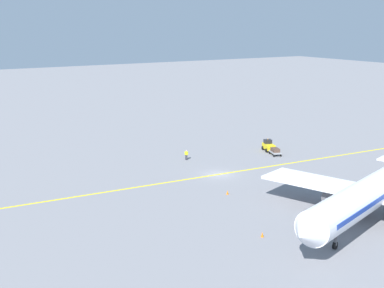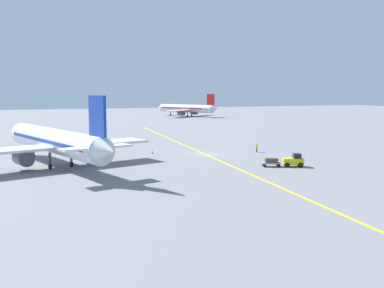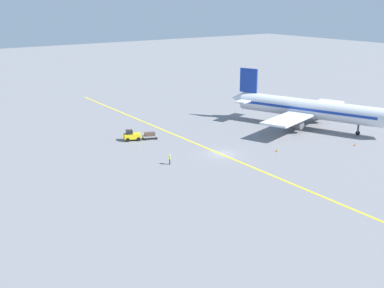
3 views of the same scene
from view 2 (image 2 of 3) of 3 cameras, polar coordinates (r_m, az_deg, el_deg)
ground_plane at (r=78.67m, az=1.71°, el=-1.34°), size 400.00×400.00×0.00m
apron_yellow_centreline at (r=78.66m, az=1.71°, el=-1.33°), size 6.67×119.86×0.01m
airplane_at_gate at (r=68.68m, az=-16.88°, el=0.28°), size 28.19×34.57×10.60m
airplane_distant_taxiing at (r=190.76m, az=-0.65°, el=4.52°), size 23.61×28.20×9.54m
baggage_tug_white at (r=67.83m, az=12.78°, el=-2.06°), size 3.33×2.53×2.11m
baggage_cart_trailing at (r=67.19m, az=10.03°, el=-2.20°), size 2.92×2.18×1.24m
ground_crew_worker at (r=82.37m, az=8.22°, el=-0.39°), size 0.39×0.49×1.68m
traffic_cone_near_nose at (r=82.99m, az=-15.17°, el=-0.95°), size 0.32×0.32×0.55m
traffic_cone_mid_apron at (r=80.16m, az=-5.06°, el=-1.01°), size 0.32×0.32×0.55m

